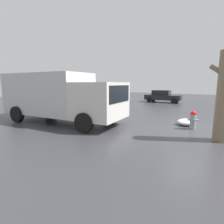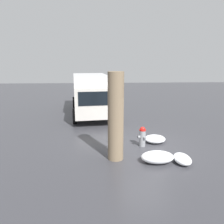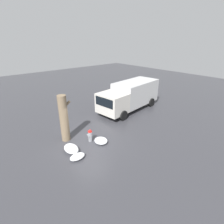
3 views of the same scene
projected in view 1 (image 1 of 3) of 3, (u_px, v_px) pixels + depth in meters
ground_plane at (192, 129)px, 8.46m from camera, size 60.00×60.00×0.00m
fire_hydrant at (193, 120)px, 8.38m from camera, size 0.47×0.39×0.90m
delivery_truck at (60, 95)px, 9.87m from camera, size 7.36×3.34×2.74m
parked_car at (163, 96)px, 20.29m from camera, size 4.11×2.16×1.40m
snow_pile_curbside at (186, 122)px, 9.23m from camera, size 0.88×0.98×0.32m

